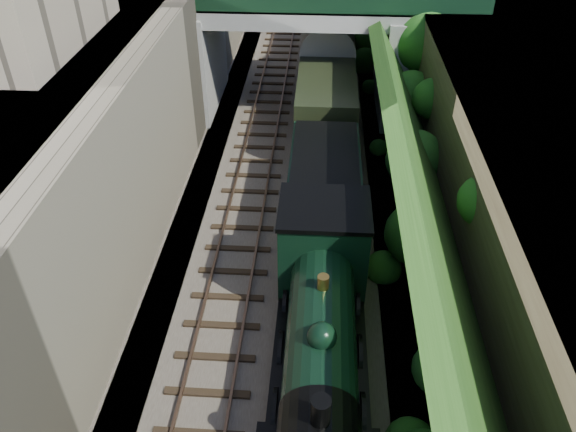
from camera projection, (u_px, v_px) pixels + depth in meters
The scene contains 12 objects.
trackbed at pixel (301, 140), 28.49m from camera, with size 10.00×90.00×0.20m, color #473F38.
retaining_wall at pixel (187, 74), 26.75m from camera, with size 1.00×90.00×7.00m, color #756B56.
street_plateau_left at pixel (115, 72), 26.93m from camera, with size 6.00×90.00×7.00m, color #262628.
street_plateau_right at pixel (505, 90), 26.20m from camera, with size 8.00×90.00×6.25m, color #262628.
embankment_slope at pixel (410, 111), 25.35m from camera, with size 4.68×90.00×6.42m.
track_left at pixel (262, 137), 28.51m from camera, with size 2.50×90.00×0.20m.
track_right at pixel (325, 139), 28.34m from camera, with size 2.50×90.00×0.20m.
road_bridge at pixel (323, 37), 29.29m from camera, with size 16.00×6.40×7.25m.
tree at pixel (426, 40), 27.19m from camera, with size 3.60×3.80×6.60m.
locomotive at pixel (321, 327), 15.99m from camera, with size 3.10×10.22×3.83m.
tender at pixel (324, 191), 22.06m from camera, with size 2.70×6.00×3.05m.
coach_front at pixel (327, 62), 31.91m from camera, with size 2.90×18.00×3.70m.
Camera 1 is at (0.96, -5.18, 13.95)m, focal length 35.00 mm.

